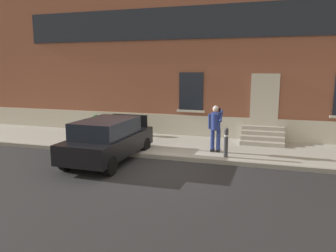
% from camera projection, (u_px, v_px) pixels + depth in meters
% --- Properties ---
extents(ground_plane, '(80.00, 80.00, 0.00)m').
position_uv_depth(ground_plane, '(162.00, 167.00, 10.65)').
color(ground_plane, '#232326').
extents(sidewalk, '(24.00, 3.60, 0.15)m').
position_uv_depth(sidewalk, '(183.00, 146.00, 13.27)').
color(sidewalk, '#99968E').
rests_on(sidewalk, ground).
extents(curb_edge, '(24.00, 0.12, 0.15)m').
position_uv_depth(curb_edge, '(170.00, 158.00, 11.52)').
color(curb_edge, gray).
rests_on(curb_edge, ground).
extents(building_facade, '(24.00, 1.52, 7.50)m').
position_uv_depth(building_facade, '(197.00, 57.00, 14.98)').
color(building_facade, brown).
rests_on(building_facade, ground).
extents(entrance_stoop, '(1.75, 1.28, 0.64)m').
position_uv_depth(entrance_stoop, '(262.00, 137.00, 13.56)').
color(entrance_stoop, '#9E998E').
rests_on(entrance_stoop, sidewalk).
extents(hatchback_car_black, '(1.86, 4.10, 1.50)m').
position_uv_depth(hatchback_car_black, '(108.00, 139.00, 11.25)').
color(hatchback_car_black, black).
rests_on(hatchback_car_black, ground).
extents(bollard_near_person, '(0.15, 0.15, 1.04)m').
position_uv_depth(bollard_near_person, '(226.00, 141.00, 11.24)').
color(bollard_near_person, '#333338').
rests_on(bollard_near_person, sidewalk).
extents(bollard_far_left, '(0.15, 0.15, 1.04)m').
position_uv_depth(bollard_far_left, '(115.00, 134.00, 12.48)').
color(bollard_far_left, '#333338').
rests_on(bollard_far_left, sidewalk).
extents(person_on_phone, '(0.51, 0.50, 1.75)m').
position_uv_depth(person_on_phone, '(216.00, 126.00, 11.83)').
color(person_on_phone, navy).
rests_on(person_on_phone, sidewalk).
extents(planter_cream, '(0.44, 0.44, 0.86)m').
position_uv_depth(planter_cream, '(96.00, 123.00, 15.72)').
color(planter_cream, beige).
rests_on(planter_cream, sidewalk).
extents(planter_olive, '(0.44, 0.44, 0.86)m').
position_uv_depth(planter_olive, '(135.00, 126.00, 15.01)').
color(planter_olive, '#606B38').
rests_on(planter_olive, sidewalk).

